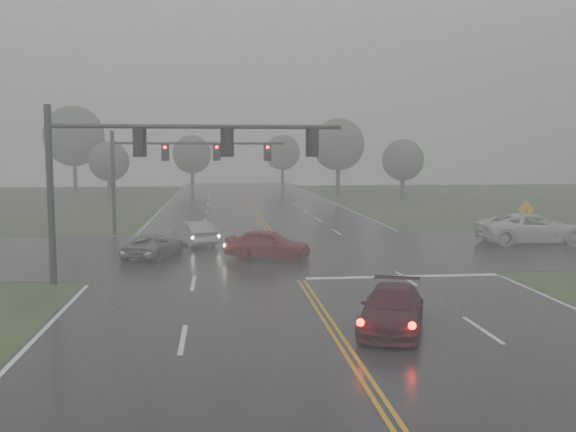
{
  "coord_description": "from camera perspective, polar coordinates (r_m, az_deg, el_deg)",
  "views": [
    {
      "loc": [
        -3.45,
        -12.26,
        5.41
      ],
      "look_at": [
        -0.35,
        16.0,
        2.56
      ],
      "focal_mm": 40.0,
      "sensor_mm": 36.0,
      "label": 1
    }
  ],
  "objects": [
    {
      "name": "tree_nw_b",
      "position": [
        86.4,
        -18.5,
        6.75
      ],
      "size": [
        7.65,
        7.65,
        11.23
      ],
      "color": "#382C24",
      "rests_on": "ground"
    },
    {
      "name": "sedan_maroon",
      "position": [
        20.07,
        9.21,
        -9.99
      ],
      "size": [
        3.21,
        4.79,
        1.29
      ],
      "primitive_type": "imported",
      "rotation": [
        0.0,
        0.0,
        -0.35
      ],
      "color": "#350910",
      "rests_on": "ground"
    },
    {
      "name": "stop_bar",
      "position": [
        28.34,
        10.2,
        -5.37
      ],
      "size": [
        8.5,
        0.5,
        0.01
      ],
      "primitive_type": "cube",
      "color": "silver",
      "rests_on": "ground"
    },
    {
      "name": "signal_gantry_far",
      "position": [
        42.74,
        -10.73,
        4.72
      ],
      "size": [
        11.3,
        0.34,
        6.77
      ],
      "color": "black",
      "rests_on": "ground"
    },
    {
      "name": "tree_ne_a",
      "position": [
        80.74,
        4.49,
        6.35
      ],
      "size": [
        6.55,
        6.55,
        9.62
      ],
      "color": "#382C24",
      "rests_on": "ground"
    },
    {
      "name": "cross_street",
      "position": [
        34.86,
        -0.5,
        -3.21
      ],
      "size": [
        120.0,
        14.0,
        0.02
      ],
      "primitive_type": "cube",
      "color": "black",
      "rests_on": "ground"
    },
    {
      "name": "tree_nw_a",
      "position": [
        74.92,
        -15.62,
        4.69
      ],
      "size": [
        4.5,
        4.5,
        6.61
      ],
      "color": "#382C24",
      "rests_on": "ground"
    },
    {
      "name": "sign_diamond_east",
      "position": [
        40.59,
        20.41,
        0.14
      ],
      "size": [
        1.06,
        0.11,
        2.54
      ],
      "rotation": [
        0.0,
        0.0,
        0.06
      ],
      "color": "black",
      "rests_on": "ground"
    },
    {
      "name": "sedan_silver",
      "position": [
        37.87,
        -8.28,
        -2.55
      ],
      "size": [
        2.81,
        4.48,
        1.39
      ],
      "primitive_type": "imported",
      "rotation": [
        0.0,
        0.0,
        3.49
      ],
      "color": "#A3A5AA",
      "rests_on": "ground"
    },
    {
      "name": "tree_e_near",
      "position": [
        72.98,
        10.18,
        4.9
      ],
      "size": [
        4.65,
        4.65,
        6.83
      ],
      "color": "#382C24",
      "rests_on": "ground"
    },
    {
      "name": "main_road",
      "position": [
        32.89,
        -0.15,
        -3.74
      ],
      "size": [
        18.0,
        160.0,
        0.02
      ],
      "primitive_type": "cube",
      "color": "black",
      "rests_on": "ground"
    },
    {
      "name": "tree_n_mid",
      "position": [
        89.09,
        -8.54,
        5.43
      ],
      "size": [
        5.24,
        5.24,
        7.7
      ],
      "color": "#382C24",
      "rests_on": "ground"
    },
    {
      "name": "signal_gantry_near",
      "position": [
        26.99,
        -12.91,
        4.92
      ],
      "size": [
        12.07,
        0.32,
        7.31
      ],
      "color": "black",
      "rests_on": "ground"
    },
    {
      "name": "ground",
      "position": [
        13.84,
        9.1,
        -17.36
      ],
      "size": [
        180.0,
        180.0,
        0.0
      ],
      "primitive_type": "plane",
      "color": "#253F1B",
      "rests_on": "ground"
    },
    {
      "name": "car_grey",
      "position": [
        33.67,
        -11.82,
        -3.65
      ],
      "size": [
        3.31,
        4.72,
        1.19
      ],
      "primitive_type": "imported",
      "rotation": [
        0.0,
        0.0,
        2.8
      ],
      "color": "#595C61",
      "rests_on": "ground"
    },
    {
      "name": "sedan_red",
      "position": [
        32.68,
        -1.79,
        -3.81
      ],
      "size": [
        4.67,
        3.04,
        1.48
      ],
      "primitive_type": "imported",
      "rotation": [
        0.0,
        0.0,
        1.24
      ],
      "color": "maroon",
      "rests_on": "ground"
    },
    {
      "name": "pickup_white",
      "position": [
        40.57,
        20.83,
        -2.32
      ],
      "size": [
        6.42,
        3.02,
        1.77
      ],
      "primitive_type": "imported",
      "rotation": [
        0.0,
        0.0,
        1.56
      ],
      "color": "silver",
      "rests_on": "ground"
    },
    {
      "name": "tree_n_far",
      "position": [
        99.3,
        -0.49,
        5.66
      ],
      "size": [
        5.49,
        5.49,
        8.06
      ],
      "color": "#382C24",
      "rests_on": "ground"
    }
  ]
}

